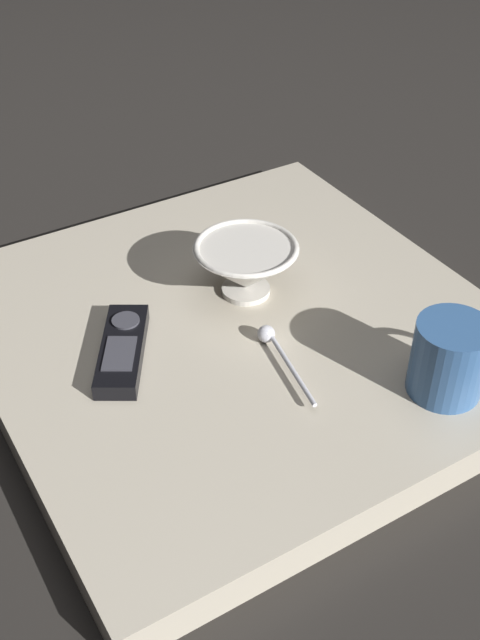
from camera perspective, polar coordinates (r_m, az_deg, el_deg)
name	(u,v)px	position (r m, az deg, el deg)	size (l,w,h in m)	color
ground_plane	(238,347)	(1.04, -0.17, -1.97)	(6.00, 6.00, 0.00)	black
table	(238,333)	(1.02, -0.18, -0.99)	(0.64, 0.65, 0.05)	#B7AD99
cereal_bowl	(246,266)	(1.03, 0.44, 3.97)	(0.14, 0.14, 0.08)	beige
coffee_mug	(450,358)	(0.91, 15.18, -2.72)	(0.12, 0.09, 0.09)	#33598C
teaspoon	(272,344)	(0.95, 2.40, -1.77)	(0.04, 0.15, 0.02)	silver
tv_remote_near	(122,349)	(0.96, -8.63, -2.15)	(0.12, 0.16, 0.02)	black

